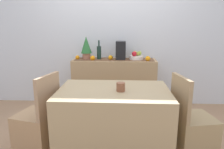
{
  "coord_description": "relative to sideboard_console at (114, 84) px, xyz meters",
  "views": [
    {
      "loc": [
        0.19,
        -2.56,
        1.42
      ],
      "look_at": [
        0.04,
        0.38,
        0.71
      ],
      "focal_mm": 34.07,
      "sensor_mm": 36.0,
      "label": 1
    }
  ],
  "objects": [
    {
      "name": "orange_loose_end",
      "position": [
        -0.35,
        -0.11,
        0.46
      ],
      "size": [
        0.08,
        0.08,
        0.08
      ],
      "primitive_type": "sphere",
      "color": "orange",
      "rests_on": "sideboard_console"
    },
    {
      "name": "chair_near_window",
      "position": [
        -0.8,
        -1.34,
        -0.15
      ],
      "size": [
        0.49,
        0.49,
        0.9
      ],
      "color": "tan",
      "rests_on": "ground"
    },
    {
      "name": "dining_table",
      "position": [
        0.05,
        -1.34,
        -0.05
      ],
      "size": [
        1.18,
        0.78,
        0.74
      ],
      "primitive_type": "cube",
      "color": "tan",
      "rests_on": "ground"
    },
    {
      "name": "apple_front",
      "position": [
        0.33,
        -0.05,
        0.52
      ],
      "size": [
        0.08,
        0.08,
        0.08
      ],
      "primitive_type": "sphere",
      "color": "red",
      "rests_on": "fruit_bowl"
    },
    {
      "name": "ground_plane",
      "position": [
        -0.05,
        -0.92,
        -0.43
      ],
      "size": [
        6.4,
        6.4,
        0.02
      ],
      "primitive_type": "cube",
      "color": "#A07A5A",
      "rests_on": "ground"
    },
    {
      "name": "coffee_maker",
      "position": [
        0.11,
        0.0,
        0.57
      ],
      "size": [
        0.16,
        0.18,
        0.3
      ],
      "primitive_type": "cube",
      "color": "black",
      "rests_on": "sideboard_console"
    },
    {
      "name": "chair_by_corner",
      "position": [
        0.9,
        -1.34,
        -0.15
      ],
      "size": [
        0.47,
        0.47,
        0.9
      ],
      "color": "tan",
      "rests_on": "ground"
    },
    {
      "name": "orange_loose_near_bowl",
      "position": [
        -0.06,
        -0.03,
        0.46
      ],
      "size": [
        0.08,
        0.08,
        0.08
      ],
      "primitive_type": "sphere",
      "color": "orange",
      "rests_on": "sideboard_console"
    },
    {
      "name": "room_wall_rear",
      "position": [
        -0.05,
        0.26,
        0.93
      ],
      "size": [
        6.4,
        0.06,
        2.7
      ],
      "primitive_type": "cube",
      "color": "silver",
      "rests_on": "ground"
    },
    {
      "name": "table_runner",
      "position": [
        0.0,
        0.0,
        0.42
      ],
      "size": [
        1.29,
        0.32,
        0.01
      ],
      "primitive_type": "cube",
      "color": "brown",
      "rests_on": "sideboard_console"
    },
    {
      "name": "apple_left",
      "position": [
        0.34,
        0.05,
        0.52
      ],
      "size": [
        0.07,
        0.07,
        0.07
      ],
      "primitive_type": "sphere",
      "color": "gold",
      "rests_on": "fruit_bowl"
    },
    {
      "name": "coffee_cup",
      "position": [
        0.12,
        -1.38,
        0.37
      ],
      "size": [
        0.09,
        0.09,
        0.09
      ],
      "primitive_type": "cylinder",
      "color": "brown",
      "rests_on": "dining_table"
    },
    {
      "name": "wine_bottle",
      "position": [
        -0.25,
        0.0,
        0.54
      ],
      "size": [
        0.07,
        0.07,
        0.31
      ],
      "color": "#1B3027",
      "rests_on": "sideboard_console"
    },
    {
      "name": "orange_loose_far",
      "position": [
        0.54,
        -0.12,
        0.46
      ],
      "size": [
        0.08,
        0.08,
        0.08
      ],
      "primitive_type": "sphere",
      "color": "orange",
      "rests_on": "sideboard_console"
    },
    {
      "name": "fruit_bowl",
      "position": [
        0.36,
        0.0,
        0.46
      ],
      "size": [
        0.23,
        0.23,
        0.06
      ],
      "primitive_type": "cylinder",
      "color": "white",
      "rests_on": "table_runner"
    },
    {
      "name": "apple_rear",
      "position": [
        0.42,
        0.05,
        0.52
      ],
      "size": [
        0.07,
        0.07,
        0.07
      ],
      "primitive_type": "sphere",
      "color": "#94AF42",
      "rests_on": "fruit_bowl"
    },
    {
      "name": "sideboard_console",
      "position": [
        0.0,
        0.0,
        0.0
      ],
      "size": [
        1.38,
        0.42,
        0.84
      ],
      "primitive_type": "cube",
      "color": "tan",
      "rests_on": "ground"
    },
    {
      "name": "potted_plant",
      "position": [
        -0.46,
        -0.0,
        0.63
      ],
      "size": [
        0.18,
        0.18,
        0.38
      ],
      "color": "#A66B54",
      "rests_on": "sideboard_console"
    },
    {
      "name": "apple_right",
      "position": [
        0.38,
        -0.01,
        0.52
      ],
      "size": [
        0.06,
        0.06,
        0.06
      ],
      "primitive_type": "sphere",
      "color": "#959C33",
      "rests_on": "fruit_bowl"
    },
    {
      "name": "orange_loose_mid",
      "position": [
        -0.61,
        -0.03,
        0.45
      ],
      "size": [
        0.07,
        0.07,
        0.07
      ],
      "primitive_type": "sphere",
      "color": "orange",
      "rests_on": "sideboard_console"
    }
  ]
}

